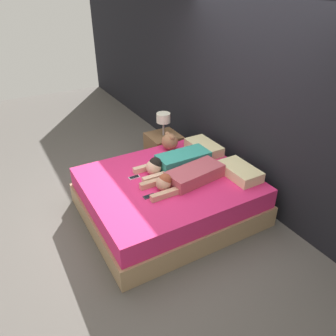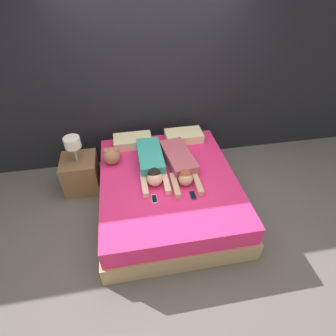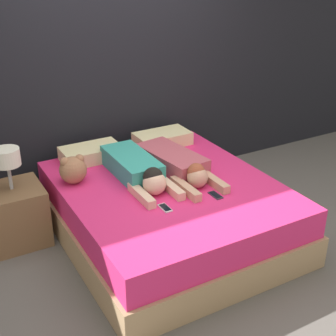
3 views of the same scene
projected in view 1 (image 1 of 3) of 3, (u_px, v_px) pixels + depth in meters
name	position (u px, v px, depth m)	size (l,w,h in m)	color
ground_plane	(168.00, 212.00, 4.31)	(12.00, 12.00, 0.00)	#5B5651
wall_back	(248.00, 103.00, 4.16)	(12.00, 0.06, 2.60)	black
bed	(168.00, 196.00, 4.18)	(1.78, 2.05, 0.53)	tan
pillow_head_left	(204.00, 147.00, 4.65)	(0.55, 0.32, 0.13)	beige
pillow_head_right	(240.00, 171.00, 4.07)	(0.55, 0.32, 0.13)	beige
person_left	(175.00, 162.00, 4.23)	(0.34, 1.00, 0.22)	teal
person_right	(187.00, 177.00, 3.93)	(0.42, 1.05, 0.21)	#B24C59
cell_phone_left	(134.00, 177.00, 4.06)	(0.06, 0.14, 0.01)	silver
cell_phone_right	(149.00, 196.00, 3.71)	(0.06, 0.14, 0.01)	#2D2D33
plush_toy	(170.00, 141.00, 4.68)	(0.24, 0.24, 0.25)	#996647
nightstand	(164.00, 148.00, 5.31)	(0.49, 0.49, 0.88)	brown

